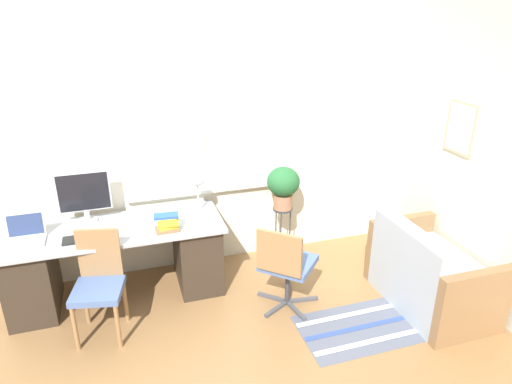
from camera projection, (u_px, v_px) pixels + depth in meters
name	position (u px, v px, depth m)	size (l,w,h in m)	color
ground_plane	(212.00, 301.00, 4.35)	(14.00, 14.00, 0.00)	olive
wall_back_with_window	(191.00, 141.00, 4.52)	(9.00, 0.12, 2.70)	beige
wall_right_with_picture	(445.00, 143.00, 4.49)	(0.08, 9.00, 2.70)	beige
desk	(118.00, 260.00, 4.29)	(1.99, 0.71, 0.73)	#9EA3A8
laptop	(26.00, 236.00, 3.91)	(0.31, 0.25, 0.23)	#B7B7BC
monitor	(84.00, 196.00, 4.19)	(0.47, 0.19, 0.49)	silver
keyboard	(84.00, 239.00, 3.96)	(0.35, 0.15, 0.02)	black
mouse	(114.00, 234.00, 4.03)	(0.04, 0.06, 0.03)	black
desk_lamp	(197.00, 184.00, 4.38)	(0.14, 0.14, 0.37)	#ADADB2
book_stack	(168.00, 223.00, 4.10)	(0.23, 0.17, 0.15)	olive
desk_chair_wooden	(99.00, 282.00, 3.79)	(0.47, 0.48, 0.90)	olive
office_chair_swivel	(286.00, 264.00, 4.08)	(0.63, 0.63, 0.85)	#47474C
couch_loveseat	(429.00, 276.00, 4.21)	(0.71, 1.15, 0.81)	#9EA8B2
plant_stand	(283.00, 217.00, 4.84)	(0.21, 0.21, 0.63)	#333338
potted_plant	(283.00, 184.00, 4.70)	(0.34, 0.34, 0.45)	#9E6B4C
floor_rug_striped	(365.00, 327.00, 4.00)	(1.16, 0.65, 0.01)	#565B6B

